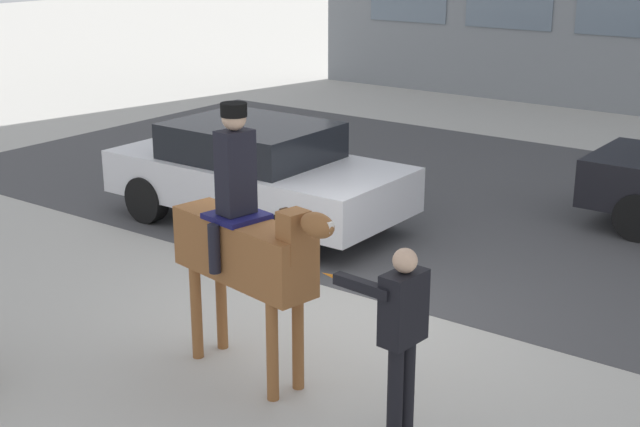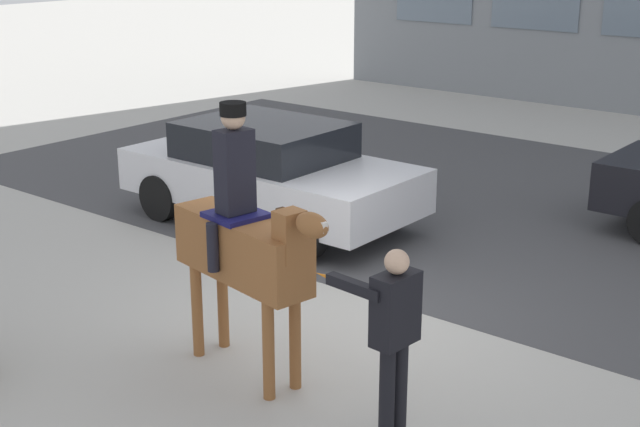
% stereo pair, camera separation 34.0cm
% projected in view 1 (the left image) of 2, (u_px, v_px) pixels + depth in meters
% --- Properties ---
extents(ground_plane, '(80.00, 80.00, 0.00)m').
position_uv_depth(ground_plane, '(349.00, 314.00, 9.86)').
color(ground_plane, '#B2AFA8').
extents(road_surface, '(19.15, 8.50, 0.01)m').
position_uv_depth(road_surface, '(526.00, 210.00, 13.50)').
color(road_surface, '#444447').
rests_on(road_surface, ground_plane).
extents(mounted_horse_lead, '(2.05, 0.72, 2.61)m').
position_uv_depth(mounted_horse_lead, '(245.00, 243.00, 8.15)').
color(mounted_horse_lead, brown).
rests_on(mounted_horse_lead, ground_plane).
extents(pedestrian_bystander, '(0.86, 0.43, 1.71)m').
position_uv_depth(pedestrian_bystander, '(401.00, 330.00, 7.11)').
color(pedestrian_bystander, black).
rests_on(pedestrian_bystander, ground_plane).
extents(street_car_near_lane, '(4.33, 2.04, 1.46)m').
position_uv_depth(street_car_near_lane, '(256.00, 171.00, 12.67)').
color(street_car_near_lane, silver).
rests_on(street_car_near_lane, ground_plane).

